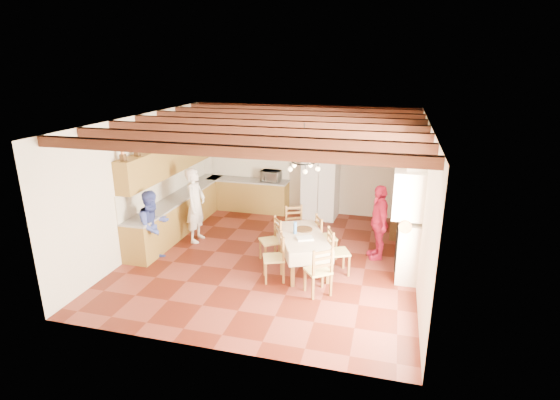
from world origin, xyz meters
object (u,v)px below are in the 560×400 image
Objects in this scene: person_woman_blue at (153,226)px; refrigerator at (321,185)px; dining_table at (302,239)px; chair_end_far at (295,228)px; person_man at (196,205)px; chair_left_far at (270,240)px; person_woman_red at (379,222)px; chair_end_near at (318,270)px; chair_left_near at (274,257)px; chair_right_near at (339,251)px; chair_right_far at (326,236)px; hutch at (406,190)px; microwave at (271,176)px.

refrigerator is at bearing -16.37° from person_woman_blue.
chair_end_far is (-0.37, 0.99, -0.17)m from dining_table.
person_man is at bearing -133.32° from refrigerator.
person_woman_red is (2.20, 0.78, 0.34)m from chair_left_far.
chair_left_far and chair_end_near have the same top height.
chair_right_near is at bearing 95.72° from chair_left_near.
chair_left_far and chair_right_far have the same top height.
chair_right_far is (0.39, 0.64, -0.17)m from dining_table.
hutch reaches higher than person_woman_blue.
person_man is at bearing -142.28° from chair_left_far.
person_woman_blue is 4.80m from person_woman_red.
chair_end_far is 1.79× the size of microwave.
chair_left_far is 0.54× the size of person_man.
chair_left_near is at bearing -90.21° from refrigerator.
refrigerator is at bearing 135.07° from chair_left_far.
refrigerator reaches higher than dining_table.
refrigerator is at bearing -117.37° from chair_end_near.
chair_right_far is 0.54× the size of person_man.
refrigerator is 1.17× the size of person_woman_blue.
chair_left_far is 0.62× the size of person_woman_blue.
dining_table is 1.95× the size of chair_end_near.
chair_left_far is 0.92m from chair_end_far.
person_woman_blue is (-3.63, 0.52, 0.30)m from chair_end_near.
refrigerator is 3.37m from chair_right_near.
dining_table is 1.05× the size of person_man.
chair_end_near is 2.13m from chair_end_far.
chair_right_near is at bearing -110.74° from hutch.
chair_right_near is 1.00× the size of chair_right_far.
chair_left_far is at bearing -96.71° from refrigerator.
person_woman_red is (1.47, 0.92, 0.17)m from dining_table.
chair_right_far is 3.30m from microwave.
chair_end_far is at bearing 156.87° from chair_left_near.
microwave reaches higher than chair_end_near.
chair_left_far is 3.25m from microwave.
person_woman_blue is (-2.40, -0.58, 0.30)m from chair_left_far.
refrigerator is 4.66m from person_woman_blue.
microwave reaches higher than chair_left_near.
person_woman_blue is 2.90× the size of microwave.
chair_left_far is 1.64m from chair_end_near.
person_woman_red is at bearing -60.58° from chair_right_near.
chair_right_far is 3.14m from person_man.
chair_left_near and chair_right_near have the same top height.
dining_table is 1.74m from person_woman_red.
chair_right_near is 1.00× the size of chair_end_far.
chair_right_near is at bearing 48.19° from chair_left_far.
person_man is (-2.00, 0.64, 0.41)m from chair_left_far.
dining_table is 0.79m from chair_left_near.
person_man is at bearing 59.80° from chair_right_far.
chair_end_near is 1.79× the size of microwave.
chair_left_near is at bearing 119.82° from chair_right_far.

